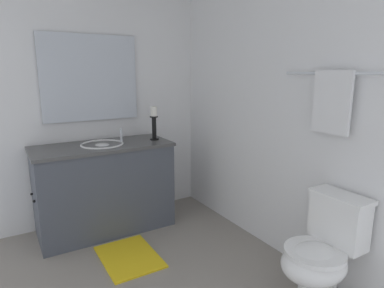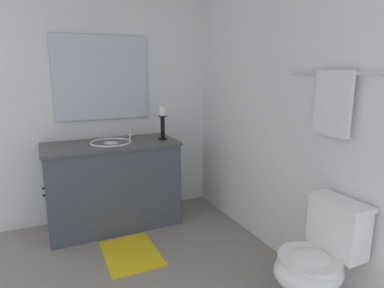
% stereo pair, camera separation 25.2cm
% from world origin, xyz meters
% --- Properties ---
extents(floor, '(2.59, 2.33, 0.02)m').
position_xyz_m(floor, '(0.00, 0.00, -0.01)').
color(floor, gray).
rests_on(floor, ground).
extents(wall_back, '(2.59, 0.04, 2.45)m').
position_xyz_m(wall_back, '(0.00, 1.17, 1.23)').
color(wall_back, white).
rests_on(wall_back, ground).
extents(wall_left, '(0.04, 2.33, 2.45)m').
position_xyz_m(wall_left, '(-1.29, 0.00, 1.23)').
color(wall_left, white).
rests_on(wall_left, ground).
extents(vanity_cabinet, '(0.58, 1.29, 0.86)m').
position_xyz_m(vanity_cabinet, '(-0.97, -0.01, 0.43)').
color(vanity_cabinet, '#474C56').
rests_on(vanity_cabinet, ground).
extents(sink_basin, '(0.40, 0.40, 0.24)m').
position_xyz_m(sink_basin, '(-0.97, -0.01, 0.82)').
color(sink_basin, white).
rests_on(sink_basin, vanity_cabinet).
extents(mirror, '(0.02, 0.94, 0.83)m').
position_xyz_m(mirror, '(-1.25, -0.01, 1.48)').
color(mirror, silver).
extents(candle_holder_tall, '(0.09, 0.09, 0.34)m').
position_xyz_m(candle_holder_tall, '(-0.93, 0.51, 1.04)').
color(candle_holder_tall, black).
rests_on(candle_holder_tall, vanity_cabinet).
extents(toilet, '(0.39, 0.54, 0.75)m').
position_xyz_m(toilet, '(0.84, 0.88, 0.37)').
color(toilet, white).
rests_on(toilet, ground).
extents(towel_bar, '(0.85, 0.02, 0.02)m').
position_xyz_m(towel_bar, '(0.67, 1.11, 1.52)').
color(towel_bar, silver).
extents(towel_near_vanity, '(0.28, 0.03, 0.42)m').
position_xyz_m(towel_near_vanity, '(0.67, 1.09, 1.33)').
color(towel_near_vanity, white).
rests_on(towel_near_vanity, towel_bar).
extents(bath_mat, '(0.60, 0.44, 0.02)m').
position_xyz_m(bath_mat, '(-0.34, -0.01, 0.01)').
color(bath_mat, yellow).
rests_on(bath_mat, ground).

